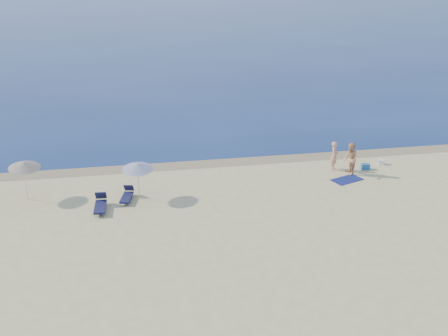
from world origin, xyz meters
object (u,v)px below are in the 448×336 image
object	(u,v)px
person_left	(334,156)
person_right	(351,159)
umbrella_near	(137,167)
blue_cooler	(365,167)

from	to	relation	value
person_left	person_right	distance (m)	1.14
person_left	person_right	world-z (taller)	person_right
person_left	person_right	size ratio (longest dim) A/B	0.91
person_left	umbrella_near	distance (m)	12.09
blue_cooler	umbrella_near	world-z (taller)	umbrella_near
umbrella_near	person_left	bearing A→B (deg)	13.77
blue_cooler	umbrella_near	xyz separation A→B (m)	(-13.79, -1.77, 1.67)
person_right	blue_cooler	world-z (taller)	person_right
person_right	blue_cooler	distance (m)	1.62
umbrella_near	person_right	bearing A→B (deg)	9.05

